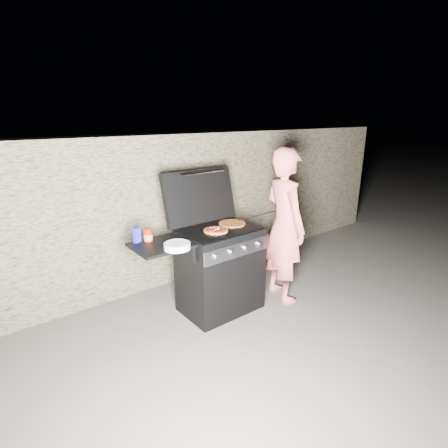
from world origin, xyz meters
TOP-DOWN VIEW (x-y plane):
  - ground at (0.00, 0.00)m, footprint 50.00×50.00m
  - stone_wall at (0.00, 1.05)m, footprint 8.00×0.35m
  - gas_grill at (-0.25, 0.00)m, footprint 1.34×0.79m
  - pizza_topped at (-0.08, -0.04)m, footprint 0.27×0.27m
  - pizza_plain at (0.19, 0.04)m, footprint 0.37×0.37m
  - sauce_jar at (-0.73, 0.13)m, footprint 0.09×0.09m
  - blue_carton at (-0.82, 0.17)m, footprint 0.07×0.06m
  - plate_stack at (-0.62, -0.20)m, footprint 0.28×0.28m
  - person at (0.72, -0.22)m, footprint 0.55×0.70m
  - tongs at (0.48, 0.00)m, footprint 0.45×0.19m

SIDE VIEW (x-z plane):
  - ground at x=0.00m, z-range 0.00..0.00m
  - gas_grill at x=-0.25m, z-range 0.00..0.91m
  - person at x=0.72m, z-range 0.00..1.70m
  - stone_wall at x=0.00m, z-range 0.00..1.80m
  - pizza_plain at x=0.19m, z-range 0.91..0.93m
  - pizza_topped at x=-0.08m, z-range 0.91..0.94m
  - plate_stack at x=-0.62m, z-range 0.90..0.96m
  - tongs at x=0.48m, z-range 0.91..1.01m
  - sauce_jar at x=-0.73m, z-range 0.90..1.02m
  - blue_carton at x=-0.82m, z-range 0.90..1.04m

